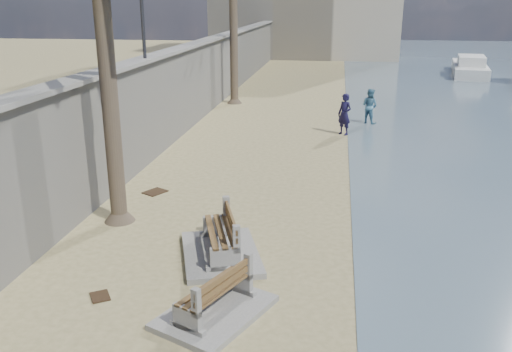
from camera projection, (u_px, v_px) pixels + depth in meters
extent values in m
cube|color=gray|center=(201.00, 80.00, 26.66)|extent=(0.45, 70.00, 3.50)
cube|color=gray|center=(200.00, 42.00, 26.10)|extent=(0.80, 70.00, 0.12)
cube|color=gray|center=(215.00, 312.00, 9.95)|extent=(2.22, 2.55, 0.12)
cube|color=gray|center=(221.00, 254.00, 12.22)|extent=(2.33, 2.81, 0.13)
cylinder|color=brown|center=(108.00, 83.00, 13.09)|extent=(0.42, 0.42, 7.20)
cylinder|color=brown|center=(234.00, 32.00, 29.08)|extent=(0.44, 0.44, 7.70)
imported|color=#171335|center=(345.00, 111.00, 22.95)|extent=(0.88, 0.84, 2.02)
imported|color=teal|center=(370.00, 104.00, 25.12)|extent=(1.09, 1.05, 1.79)
cube|color=#382616|center=(155.00, 192.00, 16.29)|extent=(0.76, 0.81, 0.03)
cube|color=#382616|center=(100.00, 296.00, 10.56)|extent=(0.52, 0.55, 0.03)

